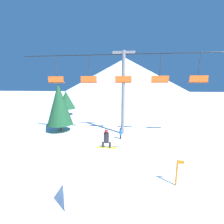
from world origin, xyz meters
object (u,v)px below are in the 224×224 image
trail_marker (177,172)px  distant_skier (121,133)px  snowboarder (106,139)px  pine_tree_near (59,104)px  snow_ramp (102,173)px

trail_marker → distant_skier: bearing=117.2°
snowboarder → trail_marker: size_ratio=0.86×
pine_tree_near → distant_skier: size_ratio=4.69×
snow_ramp → distant_skier: (0.62, 7.43, -0.09)m
snow_ramp → distant_skier: snow_ramp is taller
snow_ramp → pine_tree_near: 11.73m
snowboarder → trail_marker: snowboarder is taller
snow_ramp → pine_tree_near: size_ratio=0.70×
trail_marker → distant_skier: size_ratio=1.27×
distant_skier → trail_marker: bearing=-62.8°
snowboarder → pine_tree_near: 10.21m
pine_tree_near → trail_marker: pine_tree_near is taller
snowboarder → trail_marker: (4.19, -1.22, -1.30)m
pine_tree_near → snow_ramp: bearing=-53.6°
pine_tree_near → trail_marker: (11.00, -8.74, -2.49)m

